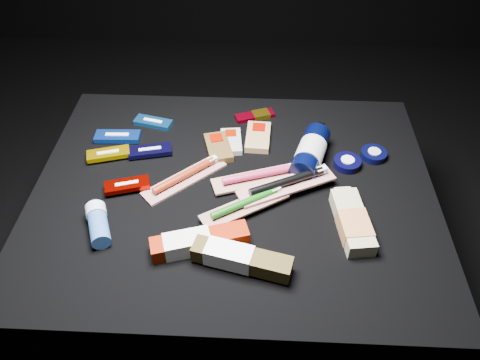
{
  "coord_description": "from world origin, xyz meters",
  "views": [
    {
      "loc": [
        0.05,
        -0.81,
        1.21
      ],
      "look_at": [
        0.01,
        0.01,
        0.42
      ],
      "focal_mm": 35.0,
      "sensor_mm": 36.0,
      "label": 1
    }
  ],
  "objects_px": {
    "bodywash_bottle": "(353,223)",
    "toothpaste_carton_red": "(196,242)",
    "lotion_bottle": "(310,152)",
    "deodorant_stick": "(98,224)"
  },
  "relations": [
    {
      "from": "deodorant_stick",
      "to": "toothpaste_carton_red",
      "type": "xyz_separation_m",
      "value": [
        0.22,
        -0.04,
        -0.0
      ]
    },
    {
      "from": "bodywash_bottle",
      "to": "toothpaste_carton_red",
      "type": "distance_m",
      "value": 0.35
    },
    {
      "from": "bodywash_bottle",
      "to": "toothpaste_carton_red",
      "type": "xyz_separation_m",
      "value": [
        -0.34,
        -0.07,
        0.0
      ]
    },
    {
      "from": "bodywash_bottle",
      "to": "toothpaste_carton_red",
      "type": "bearing_deg",
      "value": -175.96
    },
    {
      "from": "deodorant_stick",
      "to": "toothpaste_carton_red",
      "type": "height_order",
      "value": "deodorant_stick"
    },
    {
      "from": "lotion_bottle",
      "to": "deodorant_stick",
      "type": "xyz_separation_m",
      "value": [
        -0.48,
        -0.25,
        -0.01
      ]
    },
    {
      "from": "deodorant_stick",
      "to": "toothpaste_carton_red",
      "type": "relative_size",
      "value": 0.55
    },
    {
      "from": "lotion_bottle",
      "to": "toothpaste_carton_red",
      "type": "bearing_deg",
      "value": -114.58
    },
    {
      "from": "lotion_bottle",
      "to": "toothpaste_carton_red",
      "type": "height_order",
      "value": "lotion_bottle"
    },
    {
      "from": "lotion_bottle",
      "to": "bodywash_bottle",
      "type": "relative_size",
      "value": 1.16
    }
  ]
}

